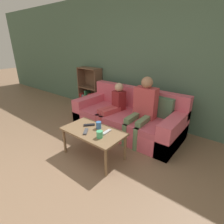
% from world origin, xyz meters
% --- Properties ---
extents(ground_plane, '(22.00, 22.00, 0.00)m').
position_xyz_m(ground_plane, '(0.00, 0.00, 0.00)').
color(ground_plane, '#84664C').
extents(wall_back, '(12.00, 0.06, 2.60)m').
position_xyz_m(wall_back, '(0.00, 2.77, 1.30)').
color(wall_back, '#4C6B56').
rests_on(wall_back, ground_plane).
extents(couch, '(2.07, 0.94, 0.80)m').
position_xyz_m(couch, '(-0.11, 2.12, 0.26)').
color(couch, '#DB5B70').
rests_on(couch, ground_plane).
extents(bookshelf, '(0.63, 0.28, 1.04)m').
position_xyz_m(bookshelf, '(-1.64, 2.62, 0.42)').
color(bookshelf, brown).
rests_on(bookshelf, ground_plane).
extents(coffee_table, '(0.93, 0.52, 0.44)m').
position_xyz_m(coffee_table, '(-0.04, 1.09, 0.39)').
color(coffee_table, brown).
rests_on(coffee_table, ground_plane).
extents(person_adult, '(0.39, 0.65, 1.11)m').
position_xyz_m(person_adult, '(0.25, 2.04, 0.63)').
color(person_adult, '#66845B').
rests_on(person_adult, ground_plane).
extents(person_child, '(0.32, 0.67, 0.92)m').
position_xyz_m(person_child, '(-0.37, 1.98, 0.51)').
color(person_child, '#C6474C').
rests_on(person_child, ground_plane).
extents(cup_near, '(0.08, 0.08, 0.11)m').
position_xyz_m(cup_near, '(-0.02, 1.19, 0.49)').
color(cup_near, '#3D70B2').
rests_on(cup_near, coffee_table).
extents(cup_far, '(0.09, 0.09, 0.10)m').
position_xyz_m(cup_far, '(0.17, 1.00, 0.49)').
color(cup_far, '#4CB77A').
rests_on(cup_far, coffee_table).
extents(tv_remote_0, '(0.15, 0.16, 0.02)m').
position_xyz_m(tv_remote_0, '(-0.20, 1.17, 0.45)').
color(tv_remote_0, black).
rests_on(tv_remote_0, coffee_table).
extents(tv_remote_1, '(0.06, 0.17, 0.02)m').
position_xyz_m(tv_remote_1, '(0.16, 1.17, 0.45)').
color(tv_remote_1, '#B7B7BC').
rests_on(tv_remote_1, coffee_table).
extents(tv_remote_2, '(0.14, 0.17, 0.02)m').
position_xyz_m(tv_remote_2, '(-0.09, 0.99, 0.45)').
color(tv_remote_2, '#47474C').
rests_on(tv_remote_2, coffee_table).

